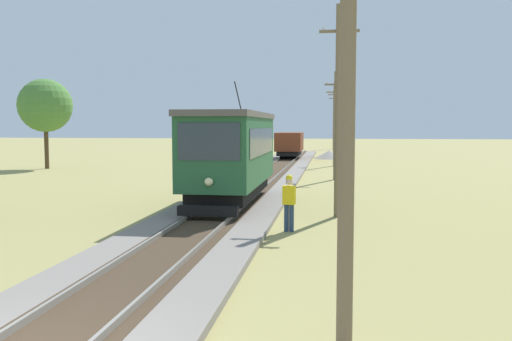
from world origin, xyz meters
The scene contains 11 objects.
red_tram centered at (0.00, 14.97, 2.19)m, with size 2.60×8.54×4.79m.
freight_car centered at (0.00, 44.83, 1.56)m, with size 2.40×5.20×2.31m.
utility_pole_foreground centered at (4.22, 1.63, 4.15)m, with size 1.40×0.53×8.11m.
utility_pole_near_tram centered at (4.22, 13.07, 3.84)m, with size 1.40×0.60×7.49m.
utility_pole_mid centered at (4.22, 26.83, 3.37)m, with size 1.40×0.26×6.55m.
utility_pole_far centered at (4.22, 38.18, 3.50)m, with size 1.40×0.43×6.81m.
utility_pole_distant centered at (4.22, 54.02, 3.89)m, with size 1.40×0.48×7.59m.
utility_pole_horizon centered at (4.22, 69.90, 4.11)m, with size 1.40×0.50×8.03m.
gravel_pile centered at (3.74, 47.82, 0.41)m, with size 3.07×3.07×0.82m, color #9E998E.
track_worker centered at (2.71, 10.20, 0.98)m, with size 0.41×0.29×1.78m.
tree_horizon centered at (-17.60, 32.20, 4.80)m, with size 4.03×4.03×6.83m.
Camera 1 is at (4.01, -6.33, 3.29)m, focal length 37.86 mm.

